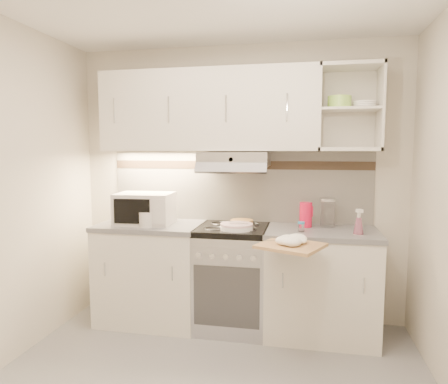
% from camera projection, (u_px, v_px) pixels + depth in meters
% --- Properties ---
extents(room_shell, '(3.04, 2.84, 2.52)m').
position_uv_depth(room_shell, '(214.00, 140.00, 2.65)').
color(room_shell, beige).
rests_on(room_shell, ground).
extents(base_cabinet_left, '(0.90, 0.60, 0.86)m').
position_uv_depth(base_cabinet_left, '(152.00, 274.00, 3.64)').
color(base_cabinet_left, silver).
rests_on(base_cabinet_left, ground).
extents(worktop_left, '(0.92, 0.62, 0.04)m').
position_uv_depth(worktop_left, '(151.00, 226.00, 3.59)').
color(worktop_left, slate).
rests_on(worktop_left, base_cabinet_left).
extents(base_cabinet_right, '(0.90, 0.60, 0.86)m').
position_uv_depth(base_cabinet_right, '(320.00, 285.00, 3.35)').
color(base_cabinet_right, silver).
rests_on(base_cabinet_right, ground).
extents(worktop_right, '(0.92, 0.62, 0.04)m').
position_uv_depth(worktop_right, '(322.00, 232.00, 3.30)').
color(worktop_right, slate).
rests_on(worktop_right, base_cabinet_right).
extents(electric_range, '(0.60, 0.60, 0.90)m').
position_uv_depth(electric_range, '(233.00, 277.00, 3.49)').
color(electric_range, '#B7B7BC').
rests_on(electric_range, ground).
extents(microwave, '(0.51, 0.39, 0.28)m').
position_uv_depth(microwave, '(145.00, 208.00, 3.56)').
color(microwave, silver).
rests_on(microwave, worktop_left).
extents(watering_can, '(0.23, 0.14, 0.20)m').
position_uv_depth(watering_can, '(147.00, 219.00, 3.41)').
color(watering_can, silver).
rests_on(watering_can, worktop_left).
extents(plate_stack, '(0.27, 0.27, 0.06)m').
position_uv_depth(plate_stack, '(237.00, 227.00, 3.31)').
color(plate_stack, white).
rests_on(plate_stack, electric_range).
extents(bread_loaf, '(0.20, 0.20, 0.05)m').
position_uv_depth(bread_loaf, '(242.00, 223.00, 3.49)').
color(bread_loaf, '#A7873C').
rests_on(bread_loaf, electric_range).
extents(pink_pitcher, '(0.11, 0.11, 0.21)m').
position_uv_depth(pink_pitcher, '(306.00, 215.00, 3.42)').
color(pink_pitcher, red).
rests_on(pink_pitcher, worktop_right).
extents(glass_jar, '(0.13, 0.13, 0.24)m').
position_uv_depth(glass_jar, '(328.00, 212.00, 3.42)').
color(glass_jar, silver).
rests_on(glass_jar, worktop_right).
extents(spice_jar, '(0.05, 0.05, 0.08)m').
position_uv_depth(spice_jar, '(301.00, 226.00, 3.23)').
color(spice_jar, white).
rests_on(spice_jar, worktop_right).
extents(spray_bottle, '(0.08, 0.08, 0.21)m').
position_uv_depth(spray_bottle, '(359.00, 224.00, 3.13)').
color(spray_bottle, pink).
rests_on(spray_bottle, worktop_right).
extents(cutting_board, '(0.54, 0.52, 0.02)m').
position_uv_depth(cutting_board, '(291.00, 246.00, 2.87)').
color(cutting_board, tan).
rests_on(cutting_board, base_cabinet_right).
extents(dish_towel, '(0.29, 0.26, 0.07)m').
position_uv_depth(dish_towel, '(297.00, 239.00, 2.86)').
color(dish_towel, silver).
rests_on(dish_towel, cutting_board).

